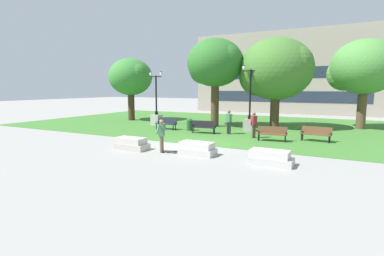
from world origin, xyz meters
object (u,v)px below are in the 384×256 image
(lamp_post_right, at_px, (250,118))
(person_bystander_far_lawn, at_px, (229,121))
(park_bench_far_left, at_px, (316,133))
(park_bench_far_right, at_px, (204,126))
(trash_bin, at_px, (190,124))
(concrete_block_left, at_px, (197,149))
(park_bench_near_left, at_px, (166,123))
(skateboard, at_px, (171,151))
(person_skateboarder, at_px, (162,134))
(concrete_block_center, at_px, (131,144))
(person_bystander_near_lawn, at_px, (254,123))
(park_bench_near_right, at_px, (272,133))
(lamp_post_center, at_px, (156,114))
(concrete_block_right, at_px, (271,158))

(lamp_post_right, height_order, person_bystander_far_lawn, lamp_post_right)
(park_bench_far_left, xyz_separation_m, park_bench_far_right, (-7.61, -0.22, 0.00))
(trash_bin, bearing_deg, concrete_block_left, -59.30)
(park_bench_near_left, relative_size, person_bystander_far_lawn, 1.06)
(skateboard, bearing_deg, park_bench_far_right, 101.21)
(person_skateboarder, bearing_deg, concrete_block_center, -176.63)
(trash_bin, height_order, person_bystander_near_lawn, person_bystander_near_lawn)
(concrete_block_center, relative_size, park_bench_near_right, 0.99)
(lamp_post_right, bearing_deg, park_bench_near_right, -55.09)
(skateboard, bearing_deg, concrete_block_left, 9.94)
(park_bench_near_right, height_order, trash_bin, trash_bin)
(person_bystander_far_lawn, bearing_deg, park_bench_far_left, -2.13)
(park_bench_near_right, distance_m, lamp_post_right, 4.57)
(park_bench_near_right, bearing_deg, park_bench_far_right, 169.73)
(concrete_block_center, relative_size, trash_bin, 1.90)
(park_bench_near_left, xyz_separation_m, lamp_post_center, (-2.45, 2.17, 0.46))
(person_bystander_far_lawn, bearing_deg, skateboard, -93.46)
(lamp_post_right, height_order, person_bystander_near_lawn, lamp_post_right)
(lamp_post_right, distance_m, lamp_post_center, 8.58)
(park_bench_near_right, relative_size, lamp_post_right, 0.36)
(park_bench_far_right, relative_size, lamp_post_right, 0.37)
(park_bench_near_left, bearing_deg, person_bystander_near_lawn, -6.64)
(concrete_block_center, distance_m, park_bench_far_right, 7.07)
(concrete_block_left, relative_size, lamp_post_right, 0.35)
(park_bench_far_left, distance_m, park_bench_far_right, 7.61)
(park_bench_near_left, relative_size, person_bystander_near_lawn, 1.06)
(park_bench_near_left, distance_m, park_bench_near_right, 8.84)
(concrete_block_right, relative_size, lamp_post_right, 0.36)
(person_skateboarder, bearing_deg, park_bench_far_left, 46.52)
(park_bench_near_right, bearing_deg, skateboard, -123.33)
(person_skateboarder, xyz_separation_m, park_bench_near_right, (4.29, 5.94, -0.43))
(concrete_block_right, xyz_separation_m, park_bench_near_right, (-1.29, 5.84, 0.23))
(person_bystander_far_lawn, bearing_deg, park_bench_near_right, -22.02)
(lamp_post_right, distance_m, person_bystander_near_lawn, 3.38)
(park_bench_far_left, xyz_separation_m, person_bystander_far_lawn, (-5.83, 0.22, 0.44))
(skateboard, relative_size, park_bench_far_right, 0.55)
(lamp_post_center, relative_size, trash_bin, 4.98)
(person_skateboarder, bearing_deg, park_bench_near_left, 121.00)
(skateboard, bearing_deg, person_skateboarder, -166.23)
(person_skateboarder, distance_m, trash_bin, 8.06)
(skateboard, xyz_separation_m, lamp_post_right, (1.24, 9.55, 0.96))
(park_bench_near_left, bearing_deg, concrete_block_left, -48.08)
(person_bystander_near_lawn, relative_size, person_bystander_far_lawn, 1.00)
(person_skateboarder, bearing_deg, skateboard, 13.77)
(lamp_post_center, bearing_deg, concrete_block_right, -37.17)
(concrete_block_right, bearing_deg, person_bystander_far_lawn, 122.99)
(concrete_block_center, xyz_separation_m, park_bench_far_right, (1.02, 6.99, 0.23))
(skateboard, bearing_deg, trash_bin, 111.19)
(skateboard, distance_m, park_bench_near_left, 8.77)
(skateboard, bearing_deg, park_bench_far_left, 48.09)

